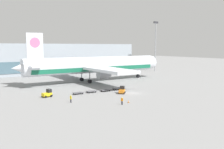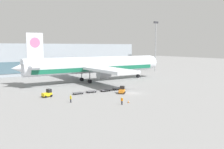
{
  "view_description": "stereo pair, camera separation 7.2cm",
  "coord_description": "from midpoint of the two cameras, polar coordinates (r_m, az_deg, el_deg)",
  "views": [
    {
      "loc": [
        -41.18,
        -53.48,
        12.74
      ],
      "look_at": [
        0.92,
        11.72,
        4.0
      ],
      "focal_mm": 40.0,
      "sensor_mm": 36.0,
      "label": 1
    },
    {
      "loc": [
        -41.12,
        -53.52,
        12.74
      ],
      "look_at": [
        0.92,
        11.72,
        4.0
      ],
      "focal_mm": 40.0,
      "sensor_mm": 36.0,
      "label": 2
    }
  ],
  "objects": [
    {
      "name": "light_mast",
      "position": [
        131.4,
        9.89,
        7.14
      ],
      "size": [
        2.8,
        0.5,
        25.47
      ],
      "color": "#9EA0A5",
      "rests_on": "ground_plane"
    },
    {
      "name": "ground_crew_near",
      "position": [
        55.0,
        2.26,
        -5.88
      ],
      "size": [
        0.35,
        0.52,
        1.74
      ],
      "rotation": [
        0.0,
        0.0,
        2.02
      ],
      "color": "black",
      "rests_on": "ground_plane"
    },
    {
      "name": "baggage_dolly_trail",
      "position": [
        73.94,
        1.16,
        -3.19
      ],
      "size": [
        3.7,
        1.51,
        0.48
      ],
      "rotation": [
        0.0,
        0.0,
        0.0
      ],
      "color": "#56565B",
      "rests_on": "ground_plane"
    },
    {
      "name": "baggage_dolly_second",
      "position": [
        69.56,
        -4.76,
        -3.82
      ],
      "size": [
        3.7,
        1.51,
        0.48
      ],
      "rotation": [
        0.0,
        0.0,
        0.0
      ],
      "color": "#56565B",
      "rests_on": "ground_plane"
    },
    {
      "name": "baggage_dolly_lead",
      "position": [
        67.62,
        -7.77,
        -4.16
      ],
      "size": [
        3.7,
        1.51,
        0.48
      ],
      "rotation": [
        0.0,
        0.0,
        0.0
      ],
      "color": "#56565B",
      "rests_on": "ground_plane"
    },
    {
      "name": "baggage_dolly_third",
      "position": [
        71.21,
        -1.53,
        -3.56
      ],
      "size": [
        3.7,
        1.51,
        0.48
      ],
      "rotation": [
        0.0,
        0.0,
        0.0
      ],
      "color": "#56565B",
      "rests_on": "ground_plane"
    },
    {
      "name": "airplane_main",
      "position": [
        90.88,
        -4.22,
        2.05
      ],
      "size": [
        58.03,
        48.0,
        17.0
      ],
      "rotation": [
        0.0,
        0.0,
        -0.0
      ],
      "color": "silver",
      "rests_on": "ground_plane"
    },
    {
      "name": "baggage_tug_foreground",
      "position": [
        67.94,
        2.26,
        -3.64
      ],
      "size": [
        2.74,
        2.72,
        2.0
      ],
      "rotation": [
        0.0,
        0.0,
        0.77
      ],
      "color": "orange",
      "rests_on": "ground_plane"
    },
    {
      "name": "baggage_tug_mid",
      "position": [
        65.34,
        -14.57,
        -4.24
      ],
      "size": [
        2.71,
        2.13,
        2.0
      ],
      "rotation": [
        0.0,
        0.0,
        0.25
      ],
      "color": "yellow",
      "rests_on": "ground_plane"
    },
    {
      "name": "ground_crew_far",
      "position": [
        57.71,
        -9.43,
        -5.38
      ],
      "size": [
        0.3,
        0.56,
        1.74
      ],
      "rotation": [
        0.0,
        0.0,
        1.81
      ],
      "color": "black",
      "rests_on": "ground_plane"
    },
    {
      "name": "traffic_cone_near",
      "position": [
        57.18,
        3.73,
        -6.14
      ],
      "size": [
        0.4,
        0.4,
        0.64
      ],
      "color": "black",
      "rests_on": "ground_plane"
    },
    {
      "name": "terminal_building",
      "position": [
        125.18,
        -14.79,
        3.58
      ],
      "size": [
        90.0,
        18.2,
        14.0
      ],
      "color": "#9EA8B2",
      "rests_on": "ground_plane"
    },
    {
      "name": "ground_plane",
      "position": [
        68.68,
        4.65,
        -4.29
      ],
      "size": [
        400.0,
        400.0,
        0.0
      ],
      "primitive_type": "plane",
      "color": "gray"
    }
  ]
}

